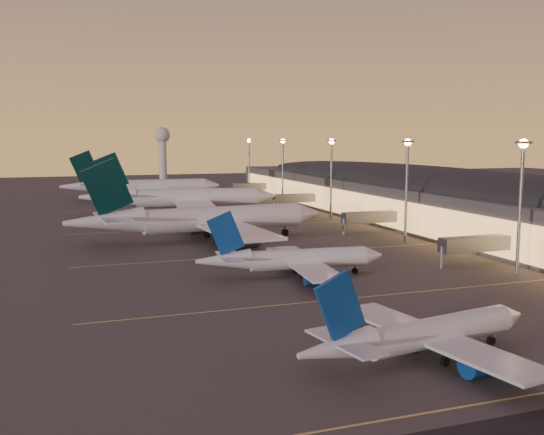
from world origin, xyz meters
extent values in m
plane|color=#42403D|center=(0.00, 0.00, 0.00)|extent=(700.00, 700.00, 0.00)
cylinder|color=silver|center=(-3.67, -32.55, 3.19)|extent=(21.24, 7.14, 3.57)
cone|color=silver|center=(8.30, -30.44, 3.19)|extent=(3.94, 4.10, 3.57)
cone|color=silver|center=(-18.64, -35.18, 3.64)|extent=(9.93, 5.15, 3.57)
cube|color=silver|center=(-4.67, -32.72, 2.57)|extent=(11.19, 30.62, 0.39)
cylinder|color=navy|center=(-5.15, -26.10, 1.36)|extent=(5.12, 3.45, 2.67)
cylinder|color=navy|center=(-2.86, -39.11, 1.36)|extent=(5.12, 3.45, 2.67)
cube|color=navy|center=(-18.18, -35.10, 8.26)|extent=(6.53, 1.66, 7.73)
cube|color=silver|center=(-17.51, -34.98, 4.17)|extent=(5.20, 11.23, 0.25)
cylinder|color=black|center=(4.99, -31.02, 0.70)|extent=(0.33, 0.33, 1.41)
cylinder|color=black|center=(4.99, -31.02, 0.50)|extent=(1.09, 0.79, 1.00)
cylinder|color=black|center=(-5.77, -30.38, 0.70)|extent=(0.33, 0.33, 1.41)
cylinder|color=black|center=(-5.77, -30.38, 0.50)|extent=(1.09, 0.79, 1.00)
cylinder|color=black|center=(-4.91, -35.30, 0.70)|extent=(0.33, 0.33, 1.41)
cylinder|color=black|center=(-4.91, -35.30, 0.50)|extent=(1.09, 0.79, 1.00)
cylinder|color=silver|center=(-2.18, 12.00, 3.42)|extent=(22.68, 5.73, 3.82)
cone|color=silver|center=(10.80, 10.88, 3.42)|extent=(3.93, 4.12, 3.82)
cone|color=silver|center=(-18.41, 13.39, 3.90)|extent=(10.42, 4.67, 3.82)
cube|color=silver|center=(-3.26, 12.09, 2.75)|extent=(9.25, 32.61, 0.42)
cylinder|color=navy|center=(-1.93, 19.08, 1.46)|extent=(5.29, 3.29, 2.87)
cylinder|color=navy|center=(-3.15, 4.98, 1.46)|extent=(5.29, 3.29, 2.87)
cube|color=navy|center=(-17.90, 13.35, 8.85)|extent=(7.02, 1.17, 8.29)
cube|color=silver|center=(-17.18, 13.29, 4.47)|extent=(4.60, 11.85, 0.27)
cylinder|color=black|center=(7.21, 11.19, 0.75)|extent=(0.33, 0.33, 1.51)
cylinder|color=black|center=(7.21, 11.19, 0.53)|extent=(1.12, 0.76, 1.07)
cylinder|color=black|center=(-3.75, 14.82, 0.75)|extent=(0.33, 0.33, 1.51)
cylinder|color=black|center=(-3.75, 14.82, 0.53)|extent=(1.12, 0.76, 1.07)
cylinder|color=black|center=(-4.21, 9.49, 0.75)|extent=(0.33, 0.33, 1.51)
cylinder|color=black|center=(-4.21, 9.49, 0.53)|extent=(1.12, 0.76, 1.07)
cylinder|color=silver|center=(-6.69, 57.80, 5.62)|extent=(41.69, 9.52, 6.25)
cone|color=silver|center=(17.23, 59.71, 5.62)|extent=(7.14, 6.76, 6.25)
cone|color=silver|center=(-36.59, 55.41, 6.41)|extent=(19.10, 7.72, 6.25)
cube|color=silver|center=(-8.69, 57.64, 4.53)|extent=(16.77, 61.17, 0.69)
cylinder|color=#5A5D62|center=(-8.42, 70.99, 2.42)|extent=(9.68, 5.42, 4.69)
cylinder|color=#5A5D62|center=(-6.30, 44.50, 2.42)|extent=(9.68, 5.42, 4.69)
cube|color=black|center=(-35.66, 55.48, 14.48)|extent=(12.36, 1.92, 13.87)
cube|color=silver|center=(-34.33, 55.59, 7.34)|extent=(8.38, 22.21, 0.44)
cylinder|color=black|center=(10.61, 59.18, 1.25)|extent=(0.54, 0.54, 2.50)
cylinder|color=black|center=(10.61, 59.18, 0.87)|extent=(1.83, 1.23, 1.75)
cylinder|color=black|center=(-10.36, 61.89, 1.25)|extent=(0.54, 0.54, 2.50)
cylinder|color=black|center=(-10.36, 61.89, 0.87)|extent=(1.83, 1.23, 1.75)
cylinder|color=black|center=(-9.67, 53.17, 1.25)|extent=(0.54, 0.54, 2.50)
cylinder|color=black|center=(-9.67, 53.17, 0.87)|extent=(1.83, 1.23, 1.75)
cylinder|color=silver|center=(-1.36, 114.27, 5.64)|extent=(41.91, 11.68, 6.27)
cone|color=silver|center=(22.50, 111.10, 5.64)|extent=(7.45, 7.09, 6.27)
cone|color=silver|center=(-31.18, 118.25, 6.42)|extent=(19.38, 8.68, 6.27)
cube|color=silver|center=(-3.35, 114.54, 4.54)|extent=(19.93, 61.64, 0.69)
cylinder|color=#5A5D62|center=(-0.26, 127.57, 2.43)|extent=(9.90, 5.89, 4.70)
cylinder|color=#5A5D62|center=(-3.78, 101.15, 2.43)|extent=(9.90, 5.89, 4.70)
cube|color=black|center=(-30.25, 118.12, 14.52)|extent=(12.38, 2.56, 13.91)
cube|color=silver|center=(-28.92, 117.95, 7.36)|extent=(9.51, 22.50, 0.44)
cylinder|color=black|center=(15.90, 111.98, 1.25)|extent=(0.56, 0.56, 2.51)
cylinder|color=black|center=(15.90, 111.98, 0.88)|extent=(1.88, 1.32, 1.75)
cylinder|color=black|center=(-4.09, 119.06, 1.25)|extent=(0.56, 0.56, 2.51)
cylinder|color=black|center=(-4.09, 119.06, 0.88)|extent=(1.88, 1.32, 1.75)
cylinder|color=black|center=(-5.25, 110.37, 1.25)|extent=(0.56, 0.56, 2.51)
cylinder|color=black|center=(-5.25, 110.37, 0.88)|extent=(1.88, 1.32, 1.75)
cylinder|color=silver|center=(-7.64, 167.44, 5.58)|extent=(41.25, 8.11, 6.20)
cone|color=silver|center=(16.15, 166.32, 5.58)|extent=(6.90, 6.50, 6.20)
cone|color=silver|center=(-37.37, 168.82, 6.36)|extent=(18.79, 7.06, 6.20)
cube|color=silver|center=(-9.62, 167.53, 4.50)|extent=(14.69, 60.43, 0.68)
cylinder|color=#5A5D62|center=(-7.69, 180.64, 2.40)|extent=(9.47, 5.08, 4.65)
cylinder|color=#5A5D62|center=(-8.92, 154.29, 2.40)|extent=(9.47, 5.08, 4.65)
cube|color=black|center=(-36.45, 168.78, 14.37)|extent=(12.26, 1.50, 13.76)
cube|color=silver|center=(-35.13, 168.72, 7.29)|extent=(7.61, 21.86, 0.43)
cylinder|color=black|center=(9.56, 166.63, 1.24)|extent=(0.52, 0.52, 2.48)
cylinder|color=black|center=(9.56, 166.63, 0.87)|extent=(1.78, 1.17, 1.74)
cylinder|color=black|center=(-10.74, 171.93, 1.24)|extent=(0.52, 0.52, 2.48)
cylinder|color=black|center=(-10.74, 171.93, 0.87)|extent=(1.78, 1.17, 1.74)
cylinder|color=black|center=(-11.15, 163.25, 1.24)|extent=(0.52, 0.52, 2.48)
cylinder|color=black|center=(-11.15, 163.25, 0.87)|extent=(1.78, 1.17, 1.74)
cube|color=#46454A|center=(62.00, 72.50, 6.00)|extent=(40.00, 255.00, 12.00)
ellipsoid|color=black|center=(62.00, 72.50, 12.00)|extent=(39.00, 253.00, 10.92)
cube|color=#FFB45D|center=(41.80, 72.50, 5.00)|extent=(0.40, 244.80, 8.00)
cube|color=#5A5D62|center=(34.00, 10.00, 4.50)|extent=(16.00, 3.20, 3.00)
cylinder|color=gray|center=(26.00, 10.00, 2.20)|extent=(0.70, 0.70, 4.40)
cube|color=#5A5D62|center=(34.00, 55.00, 4.50)|extent=(16.00, 3.20, 3.00)
cylinder|color=gray|center=(26.00, 55.00, 2.20)|extent=(0.70, 0.70, 4.40)
cube|color=#5A5D62|center=(34.00, 112.00, 4.50)|extent=(16.00, 3.20, 3.00)
cylinder|color=gray|center=(26.00, 112.00, 2.20)|extent=(0.70, 0.70, 4.40)
cube|color=#5A5D62|center=(34.00, 168.00, 4.50)|extent=(16.00, 3.20, 3.00)
cylinder|color=gray|center=(26.00, 168.00, 2.20)|extent=(0.70, 0.70, 4.40)
cylinder|color=gray|center=(36.00, 0.00, 12.50)|extent=(0.70, 0.70, 25.00)
cube|color=gray|center=(36.00, 0.00, 25.20)|extent=(2.20, 2.20, 0.50)
sphere|color=#FFB261|center=(36.00, 0.00, 25.00)|extent=(1.80, 1.80, 1.80)
cylinder|color=gray|center=(36.00, 40.00, 12.50)|extent=(0.70, 0.70, 25.00)
cube|color=gray|center=(36.00, 40.00, 25.20)|extent=(2.20, 2.20, 0.50)
sphere|color=#FFB261|center=(36.00, 40.00, 25.00)|extent=(1.80, 1.80, 1.80)
cylinder|color=gray|center=(36.00, 85.00, 12.50)|extent=(0.70, 0.70, 25.00)
cube|color=gray|center=(36.00, 85.00, 25.20)|extent=(2.20, 2.20, 0.50)
sphere|color=#FFB261|center=(36.00, 85.00, 25.00)|extent=(1.80, 1.80, 1.80)
cylinder|color=gray|center=(36.00, 130.00, 12.50)|extent=(0.70, 0.70, 25.00)
cube|color=gray|center=(36.00, 130.00, 25.20)|extent=(2.20, 2.20, 0.50)
sphere|color=#FFB261|center=(36.00, 130.00, 25.00)|extent=(1.80, 1.80, 1.80)
cylinder|color=gray|center=(36.00, 175.00, 12.50)|extent=(0.70, 0.70, 25.00)
cube|color=gray|center=(36.00, 175.00, 25.20)|extent=(2.20, 2.20, 0.50)
sphere|color=#FFB261|center=(36.00, 175.00, 25.00)|extent=(1.80, 1.80, 1.80)
cylinder|color=silver|center=(10.00, 260.00, 13.00)|extent=(4.40, 4.40, 26.00)
sphere|color=silver|center=(10.00, 260.00, 28.00)|extent=(9.00, 9.00, 9.00)
cube|color=#D8C659|center=(0.00, -45.00, 0.01)|extent=(90.00, 0.36, 0.00)
cube|color=#D8C659|center=(0.00, -5.00, 0.01)|extent=(90.00, 0.36, 0.00)
cube|color=#D8C659|center=(0.00, 35.00, 0.01)|extent=(90.00, 0.36, 0.00)
cube|color=#D8C659|center=(0.00, 80.00, 0.01)|extent=(90.00, 0.36, 0.00)
cube|color=#D8C659|center=(0.00, 135.00, 0.01)|extent=(90.00, 0.36, 0.00)
camera|label=1|loc=(-45.57, -91.82, 25.93)|focal=40.00mm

